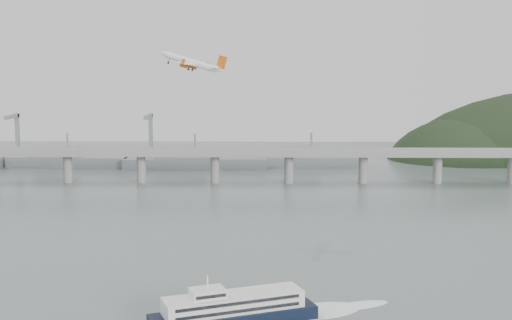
{
  "coord_description": "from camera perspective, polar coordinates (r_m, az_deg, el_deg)",
  "views": [
    {
      "loc": [
        4.69,
        -256.27,
        79.69
      ],
      "look_at": [
        0.0,
        55.0,
        36.0
      ],
      "focal_mm": 48.0,
      "sensor_mm": 36.0,
      "label": 1
    }
  ],
  "objects": [
    {
      "name": "airliner",
      "position": [
        321.43,
        -5.34,
        8.08
      ],
      "size": [
        33.18,
        30.67,
        11.75
      ],
      "rotation": [
        0.05,
        -0.28,
        2.85
      ],
      "color": "white",
      "rests_on": "ground"
    },
    {
      "name": "bridge",
      "position": [
        460.5,
        0.13,
        0.25
      ],
      "size": [
        800.0,
        22.0,
        23.9
      ],
      "color": "gray",
      "rests_on": "ground"
    },
    {
      "name": "ground",
      "position": [
        268.41,
        -0.18,
        -9.28
      ],
      "size": [
        900.0,
        900.0,
        0.0
      ],
      "primitive_type": "plane",
      "color": "#566463",
      "rests_on": "ground"
    },
    {
      "name": "ferry",
      "position": [
        216.79,
        -1.88,
        -12.34
      ],
      "size": [
        81.87,
        38.99,
        16.19
      ],
      "rotation": [
        0.0,
        0.0,
        0.38
      ],
      "color": "black",
      "rests_on": "ground"
    },
    {
      "name": "distant_fleet",
      "position": [
        550.29,
        -16.05,
        0.0
      ],
      "size": [
        453.0,
        60.9,
        40.0
      ],
      "color": "slate",
      "rests_on": "ground"
    }
  ]
}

